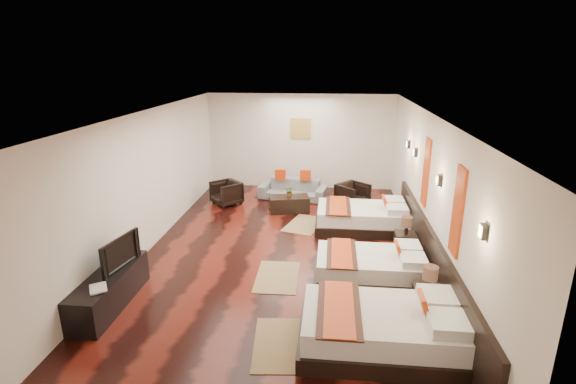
# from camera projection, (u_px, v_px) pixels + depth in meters

# --- Properties ---
(floor) EXTENTS (5.50, 9.50, 0.01)m
(floor) POSITION_uv_depth(u_px,v_px,m) (282.00, 254.00, 8.64)
(floor) COLOR black
(floor) RESTS_ON ground
(ceiling) EXTENTS (5.50, 9.50, 0.01)m
(ceiling) POSITION_uv_depth(u_px,v_px,m) (282.00, 114.00, 7.80)
(ceiling) COLOR white
(ceiling) RESTS_ON floor
(back_wall) EXTENTS (5.50, 0.01, 2.80)m
(back_wall) POSITION_uv_depth(u_px,v_px,m) (300.00, 142.00, 12.73)
(back_wall) COLOR silver
(back_wall) RESTS_ON floor
(left_wall) EXTENTS (0.01, 9.50, 2.80)m
(left_wall) POSITION_uv_depth(u_px,v_px,m) (144.00, 183.00, 8.49)
(left_wall) COLOR silver
(left_wall) RESTS_ON floor
(right_wall) EXTENTS (0.01, 9.50, 2.80)m
(right_wall) POSITION_uv_depth(u_px,v_px,m) (429.00, 192.00, 7.95)
(right_wall) COLOR silver
(right_wall) RESTS_ON floor
(headboard_panel) EXTENTS (0.08, 6.60, 0.90)m
(headboard_panel) POSITION_uv_depth(u_px,v_px,m) (431.00, 257.00, 7.48)
(headboard_panel) COLOR black
(headboard_panel) RESTS_ON floor
(bed_near) EXTENTS (2.22, 1.39, 0.85)m
(bed_near) POSITION_uv_depth(u_px,v_px,m) (384.00, 329.00, 5.77)
(bed_near) COLOR black
(bed_near) RESTS_ON floor
(bed_mid) EXTENTS (1.96, 1.23, 0.75)m
(bed_mid) POSITION_uv_depth(u_px,v_px,m) (372.00, 267.00, 7.54)
(bed_mid) COLOR black
(bed_mid) RESTS_ON floor
(bed_far) EXTENTS (2.12, 1.33, 0.81)m
(bed_far) POSITION_uv_depth(u_px,v_px,m) (363.00, 217.00, 9.84)
(bed_far) COLOR black
(bed_far) RESTS_ON floor
(nightstand_a) EXTENTS (0.42, 0.42, 0.83)m
(nightstand_a) POSITION_uv_depth(u_px,v_px,m) (428.00, 299.00, 6.48)
(nightstand_a) COLOR black
(nightstand_a) RESTS_ON floor
(nightstand_b) EXTENTS (0.41, 0.41, 0.80)m
(nightstand_b) POSITION_uv_depth(u_px,v_px,m) (405.00, 241.00, 8.54)
(nightstand_b) COLOR black
(nightstand_b) RESTS_ON floor
(jute_mat_near) EXTENTS (0.86, 1.26, 0.01)m
(jute_mat_near) POSITION_uv_depth(u_px,v_px,m) (281.00, 344.00, 5.91)
(jute_mat_near) COLOR olive
(jute_mat_near) RESTS_ON floor
(jute_mat_mid) EXTENTS (0.77, 1.21, 0.01)m
(jute_mat_mid) POSITION_uv_depth(u_px,v_px,m) (277.00, 277.00, 7.72)
(jute_mat_mid) COLOR olive
(jute_mat_mid) RESTS_ON floor
(jute_mat_far) EXTENTS (1.07, 1.37, 0.01)m
(jute_mat_far) POSITION_uv_depth(u_px,v_px,m) (305.00, 224.00, 10.15)
(jute_mat_far) COLOR olive
(jute_mat_far) RESTS_ON floor
(tv_console) EXTENTS (0.50, 1.80, 0.55)m
(tv_console) POSITION_uv_depth(u_px,v_px,m) (110.00, 290.00, 6.77)
(tv_console) COLOR black
(tv_console) RESTS_ON floor
(tv) EXTENTS (0.28, 0.93, 0.53)m
(tv) POSITION_uv_depth(u_px,v_px,m) (116.00, 252.00, 6.83)
(tv) COLOR black
(tv) RESTS_ON tv_console
(book) EXTENTS (0.37, 0.39, 0.03)m
(book) POSITION_uv_depth(u_px,v_px,m) (89.00, 290.00, 6.19)
(book) COLOR black
(book) RESTS_ON tv_console
(figurine) EXTENTS (0.35, 0.35, 0.33)m
(figurine) POSITION_uv_depth(u_px,v_px,m) (126.00, 246.00, 7.28)
(figurine) COLOR brown
(figurine) RESTS_ON tv_console
(sofa) EXTENTS (1.95, 1.03, 0.54)m
(sofa) POSITION_uv_depth(u_px,v_px,m) (293.00, 189.00, 11.95)
(sofa) COLOR slate
(sofa) RESTS_ON floor
(armchair_left) EXTENTS (0.98, 0.98, 0.64)m
(armchair_left) POSITION_uv_depth(u_px,v_px,m) (226.00, 193.00, 11.47)
(armchair_left) COLOR black
(armchair_left) RESTS_ON floor
(armchair_right) EXTENTS (1.00, 1.00, 0.66)m
(armchair_right) POSITION_uv_depth(u_px,v_px,m) (353.00, 196.00, 11.23)
(armchair_right) COLOR black
(armchair_right) RESTS_ON floor
(coffee_table) EXTENTS (1.08, 0.70, 0.40)m
(coffee_table) POSITION_uv_depth(u_px,v_px,m) (289.00, 204.00, 10.97)
(coffee_table) COLOR black
(coffee_table) RESTS_ON floor
(table_plant) EXTENTS (0.30, 0.28, 0.27)m
(table_plant) POSITION_uv_depth(u_px,v_px,m) (290.00, 191.00, 10.89)
(table_plant) COLOR #29581D
(table_plant) RESTS_ON coffee_table
(orange_panel_a) EXTENTS (0.04, 0.40, 1.30)m
(orange_panel_a) POSITION_uv_depth(u_px,v_px,m) (458.00, 211.00, 6.06)
(orange_panel_a) COLOR #D86014
(orange_panel_a) RESTS_ON right_wall
(orange_panel_b) EXTENTS (0.04, 0.40, 1.30)m
(orange_panel_b) POSITION_uv_depth(u_px,v_px,m) (426.00, 172.00, 8.14)
(orange_panel_b) COLOR #D86014
(orange_panel_b) RESTS_ON right_wall
(sconce_near) EXTENTS (0.07, 0.12, 0.18)m
(sconce_near) POSITION_uv_depth(u_px,v_px,m) (483.00, 231.00, 4.97)
(sconce_near) COLOR black
(sconce_near) RESTS_ON right_wall
(sconce_mid) EXTENTS (0.07, 0.12, 0.18)m
(sconce_mid) POSITION_uv_depth(u_px,v_px,m) (439.00, 180.00, 7.06)
(sconce_mid) COLOR black
(sconce_mid) RESTS_ON right_wall
(sconce_far) EXTENTS (0.07, 0.12, 0.18)m
(sconce_far) POSITION_uv_depth(u_px,v_px,m) (415.00, 152.00, 9.15)
(sconce_far) COLOR black
(sconce_far) RESTS_ON right_wall
(sconce_lounge) EXTENTS (0.07, 0.12, 0.18)m
(sconce_lounge) POSITION_uv_depth(u_px,v_px,m) (408.00, 144.00, 10.00)
(sconce_lounge) COLOR black
(sconce_lounge) RESTS_ON right_wall
(gold_artwork) EXTENTS (0.60, 0.04, 0.60)m
(gold_artwork) POSITION_uv_depth(u_px,v_px,m) (301.00, 128.00, 12.59)
(gold_artwork) COLOR #AD873F
(gold_artwork) RESTS_ON back_wall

